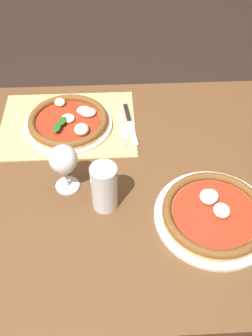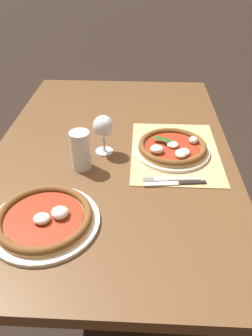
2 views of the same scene
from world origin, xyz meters
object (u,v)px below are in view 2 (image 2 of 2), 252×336
object	(u,v)px
pizza_near	(172,148)
pint_glass	(81,151)
pizza_far	(45,219)
knife	(175,183)
wine_glass	(103,128)
fork	(171,179)

from	to	relation	value
pizza_near	pint_glass	distance (m)	0.36
pizza_far	knife	size ratio (longest dim) A/B	1.50
wine_glass	pint_glass	world-z (taller)	wine_glass
pizza_near	knife	bearing A→B (deg)	178.95
pizza_far	pint_glass	bearing A→B (deg)	-11.88
wine_glass	knife	world-z (taller)	wine_glass
pizza_far	pizza_near	bearing A→B (deg)	-44.19
pizza_far	fork	xyz separation A→B (m)	(0.23, -0.38, -0.01)
pint_glass	wine_glass	bearing A→B (deg)	-33.07
pint_glass	fork	xyz separation A→B (m)	(-0.06, -0.32, -0.06)
knife	pizza_near	bearing A→B (deg)	-1.05
pizza_far	fork	distance (m)	0.45
pizza_near	wine_glass	distance (m)	0.28
pizza_far	fork	world-z (taller)	pizza_far
wine_glass	pint_glass	xyz separation A→B (m)	(-0.11, 0.07, -0.04)
fork	pizza_far	bearing A→B (deg)	120.86
pint_glass	pizza_far	bearing A→B (deg)	168.12
wine_glass	knife	bearing A→B (deg)	-126.99
pint_glass	knife	xyz separation A→B (m)	(-0.09, -0.33, -0.06)
pizza_near	knife	world-z (taller)	pizza_near
pizza_near	pizza_far	size ratio (longest dim) A/B	0.90
pizza_near	wine_glass	world-z (taller)	wine_glass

